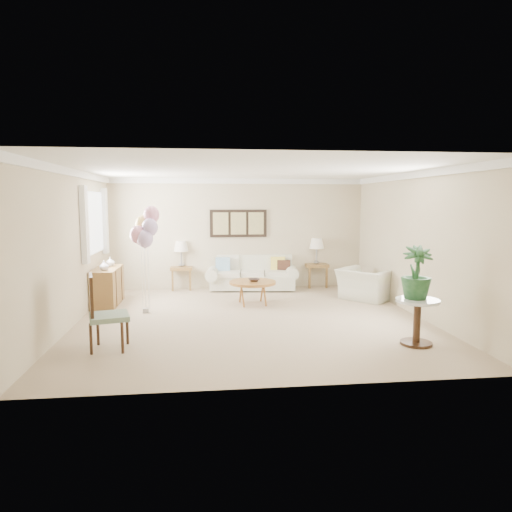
# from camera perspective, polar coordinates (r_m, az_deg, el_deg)

# --- Properties ---
(ground_plane) EXTENTS (6.00, 6.00, 0.00)m
(ground_plane) POSITION_cam_1_polar(r_m,az_deg,el_deg) (8.12, -0.56, -7.89)
(ground_plane) COLOR tan
(room_shell) EXTENTS (6.04, 6.04, 2.60)m
(room_shell) POSITION_cam_1_polar(r_m,az_deg,el_deg) (7.95, -1.43, 3.67)
(room_shell) COLOR beige
(room_shell) RESTS_ON ground
(wall_art_triptych) EXTENTS (1.35, 0.06, 0.65)m
(wall_art_triptych) POSITION_cam_1_polar(r_m,az_deg,el_deg) (10.82, -2.22, 4.09)
(wall_art_triptych) COLOR black
(wall_art_triptych) RESTS_ON ground
(sofa) EXTENTS (2.24, 1.01, 0.80)m
(sofa) POSITION_cam_1_polar(r_m,az_deg,el_deg) (10.81, -0.45, -2.50)
(sofa) COLOR beige
(sofa) RESTS_ON ground
(end_table_left) EXTENTS (0.50, 0.46, 0.55)m
(end_table_left) POSITION_cam_1_polar(r_m,az_deg,el_deg) (10.87, -9.29, -1.75)
(end_table_left) COLOR olive
(end_table_left) RESTS_ON ground
(end_table_right) EXTENTS (0.52, 0.48, 0.57)m
(end_table_right) POSITION_cam_1_polar(r_m,az_deg,el_deg) (11.15, 7.55, -1.41)
(end_table_right) COLOR olive
(end_table_right) RESTS_ON ground
(lamp_left) EXTENTS (0.34, 0.34, 0.60)m
(lamp_left) POSITION_cam_1_polar(r_m,az_deg,el_deg) (10.81, -9.34, 1.10)
(lamp_left) COLOR gray
(lamp_left) RESTS_ON end_table_left
(lamp_right) EXTENTS (0.35, 0.35, 0.61)m
(lamp_right) POSITION_cam_1_polar(r_m,az_deg,el_deg) (11.09, 7.59, 1.46)
(lamp_right) COLOR gray
(lamp_right) RESTS_ON end_table_right
(coffee_table) EXTENTS (0.94, 0.94, 0.47)m
(coffee_table) POSITION_cam_1_polar(r_m,az_deg,el_deg) (9.16, -0.43, -3.40)
(coffee_table) COLOR olive
(coffee_table) RESTS_ON ground
(decor_bowl) EXTENTS (0.25, 0.25, 0.06)m
(decor_bowl) POSITION_cam_1_polar(r_m,az_deg,el_deg) (9.13, -0.25, -3.02)
(decor_bowl) COLOR #30241F
(decor_bowl) RESTS_ON coffee_table
(armchair) EXTENTS (1.32, 1.34, 0.66)m
(armchair) POSITION_cam_1_polar(r_m,az_deg,el_deg) (9.92, 13.54, -3.45)
(armchair) COLOR beige
(armchair) RESTS_ON ground
(side_table) EXTENTS (0.62, 0.62, 0.67)m
(side_table) POSITION_cam_1_polar(r_m,az_deg,el_deg) (7.00, 19.53, -6.43)
(side_table) COLOR silver
(side_table) RESTS_ON ground
(potted_plant) EXTENTS (0.49, 0.49, 0.77)m
(potted_plant) POSITION_cam_1_polar(r_m,az_deg,el_deg) (6.92, 19.42, -1.95)
(potted_plant) COLOR #16451D
(potted_plant) RESTS_ON side_table
(accent_chair) EXTENTS (0.63, 0.63, 1.06)m
(accent_chair) POSITION_cam_1_polar(r_m,az_deg,el_deg) (6.73, -18.57, -6.52)
(accent_chair) COLOR gray
(accent_chair) RESTS_ON ground
(credenza) EXTENTS (0.46, 1.20, 0.74)m
(credenza) POSITION_cam_1_polar(r_m,az_deg,el_deg) (9.66, -18.07, -3.61)
(credenza) COLOR olive
(credenza) RESTS_ON ground
(vase_white) EXTENTS (0.20, 0.20, 0.19)m
(vase_white) POSITION_cam_1_polar(r_m,az_deg,el_deg) (9.27, -18.46, -1.15)
(vase_white) COLOR silver
(vase_white) RESTS_ON credenza
(vase_sage) EXTENTS (0.22, 0.22, 0.19)m
(vase_sage) POSITION_cam_1_polar(r_m,az_deg,el_deg) (9.84, -17.77, -0.69)
(vase_sage) COLOR #B4B4B4
(vase_sage) RESTS_ON credenza
(balloon_cluster) EXTENTS (0.52, 0.56, 1.99)m
(balloon_cluster) POSITION_cam_1_polar(r_m,az_deg,el_deg) (8.57, -13.64, 3.37)
(balloon_cluster) COLOR gray
(balloon_cluster) RESTS_ON ground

